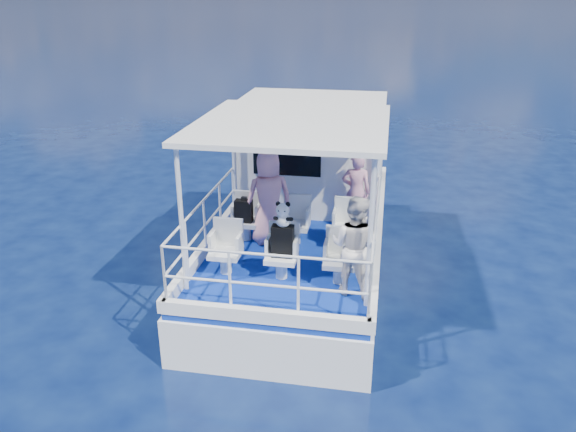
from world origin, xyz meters
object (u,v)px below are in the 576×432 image
object	(u,v)px
passenger_stbd_aft	(354,246)
backpack_center	(283,241)
panda	(283,214)
passenger_port_fwd	(269,198)

from	to	relation	value
passenger_stbd_aft	backpack_center	xyz separation A→B (m)	(-1.10, 0.25, -0.13)
passenger_stbd_aft	panda	distance (m)	1.17
passenger_port_fwd	panda	size ratio (longest dim) A/B	4.28
passenger_stbd_aft	backpack_center	bearing A→B (deg)	5.00
backpack_center	passenger_stbd_aft	bearing A→B (deg)	-12.95
passenger_stbd_aft	panda	size ratio (longest dim) A/B	3.88
passenger_port_fwd	passenger_stbd_aft	distance (m)	2.21
passenger_port_fwd	panda	world-z (taller)	passenger_port_fwd
passenger_stbd_aft	passenger_port_fwd	bearing A→B (deg)	-26.06
panda	passenger_stbd_aft	bearing A→B (deg)	-12.69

